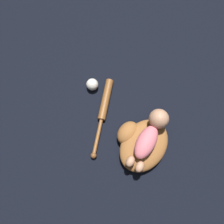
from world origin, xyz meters
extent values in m
plane|color=black|center=(0.00, 0.00, 0.00)|extent=(6.00, 6.00, 0.00)
ellipsoid|color=#935B2D|center=(0.00, -0.02, 0.05)|extent=(0.41, 0.36, 0.11)
ellipsoid|color=#935B2D|center=(-0.04, 0.09, 0.05)|extent=(0.19, 0.16, 0.11)
ellipsoid|color=#D16670|center=(0.00, -0.02, 0.15)|extent=(0.23, 0.19, 0.08)
sphere|color=tan|center=(0.13, 0.05, 0.16)|extent=(0.11, 0.11, 0.11)
ellipsoid|color=tan|center=(-0.13, -0.06, 0.13)|extent=(0.08, 0.07, 0.05)
ellipsoid|color=tan|center=(-0.10, -0.11, 0.13)|extent=(0.08, 0.07, 0.05)
cylinder|color=brown|center=(-0.04, 0.36, 0.02)|extent=(0.23, 0.24, 0.05)
cylinder|color=brown|center=(-0.21, 0.17, 0.02)|extent=(0.17, 0.18, 0.02)
sphere|color=brown|center=(-0.28, 0.09, 0.02)|extent=(0.04, 0.04, 0.04)
sphere|color=silver|center=(-0.06, 0.49, 0.04)|extent=(0.08, 0.08, 0.08)
camera|label=1|loc=(-0.29, -0.12, 1.34)|focal=35.00mm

